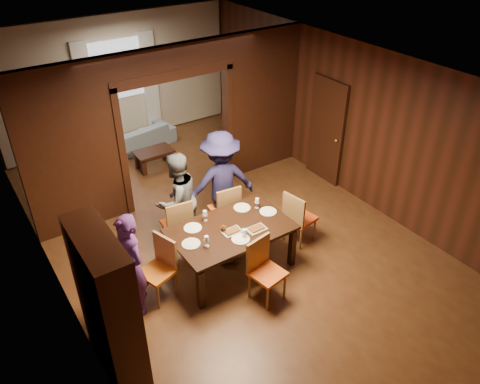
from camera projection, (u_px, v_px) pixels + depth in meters
floor at (225, 233)px, 8.16m from camera, size 9.00×9.00×0.00m
ceiling at (222, 70)px, 6.59m from camera, size 5.50×9.00×0.02m
room_walls at (169, 117)px, 8.66m from camera, size 5.52×9.01×2.90m
person_purple at (130, 267)px, 6.25m from camera, size 0.47×0.63×1.59m
person_grey at (177, 200)px, 7.55m from camera, size 0.92×0.79×1.65m
person_navy at (221, 182)px, 7.86m from camera, size 1.30×0.92×1.82m
sofa at (136, 138)px, 10.71m from camera, size 1.91×1.00×0.53m
serving_bowl at (228, 220)px, 7.13m from camera, size 0.28×0.28×0.07m
dining_table at (231, 248)px, 7.23m from camera, size 1.81×1.12×0.76m
coffee_table at (154, 159)px, 10.00m from camera, size 0.80×0.50×0.40m
chair_left at (157, 270)px, 6.64m from camera, size 0.55×0.55×0.97m
chair_right at (300, 216)px, 7.75m from camera, size 0.51×0.51×0.97m
chair_far_l at (177, 223)px, 7.60m from camera, size 0.49×0.49×0.97m
chair_far_r at (224, 208)px, 7.96m from camera, size 0.48×0.48×0.97m
chair_near at (268, 272)px, 6.61m from camera, size 0.51×0.51×0.97m
hutch at (108, 306)px, 5.38m from camera, size 0.40×1.20×2.00m
door_right at (326, 131)px, 9.21m from camera, size 0.06×0.90×2.10m
window_far at (116, 70)px, 10.34m from camera, size 1.20×0.03×1.30m
curtain_left at (87, 97)px, 10.20m from camera, size 0.35×0.06×2.40m
curtain_right at (150, 83)px, 10.91m from camera, size 0.35×0.06×2.40m
plate_left at (191, 244)px, 6.70m from camera, size 0.27×0.27×0.01m
plate_far_l at (193, 228)px, 7.02m from camera, size 0.27×0.27×0.01m
plate_far_r at (242, 208)px, 7.47m from camera, size 0.27×0.27×0.01m
plate_right at (268, 211)px, 7.38m from camera, size 0.27×0.27×0.01m
plate_near at (241, 239)px, 6.79m from camera, size 0.27×0.27×0.01m
platter_a at (232, 231)px, 6.93m from camera, size 0.30×0.20×0.04m
platter_b at (257, 229)px, 6.98m from camera, size 0.30×0.20×0.04m
wineglass_left at (207, 241)px, 6.62m from camera, size 0.08×0.08×0.18m
wineglass_far at (205, 216)px, 7.14m from camera, size 0.08×0.08×0.18m
wineglass_right at (257, 203)px, 7.43m from camera, size 0.08×0.08×0.18m
tumbler at (244, 233)px, 6.80m from camera, size 0.07×0.07×0.14m
condiment_jar at (223, 229)px, 6.92m from camera, size 0.08×0.08×0.11m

